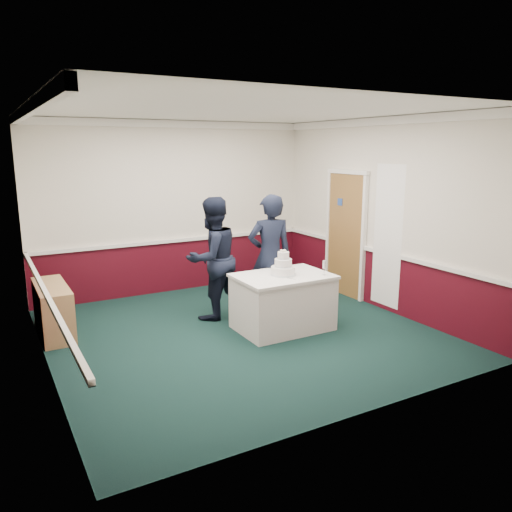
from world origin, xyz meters
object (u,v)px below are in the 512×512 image
cake_table (283,302)px  cake_knife (289,278)px  person_woman (270,256)px  champagne_flute (324,265)px  sideboard (53,310)px  wedding_cake (283,267)px  person_man (212,258)px

cake_table → cake_knife: cake_knife is taller
person_woman → champagne_flute: bearing=125.8°
cake_table → person_woman: 0.81m
sideboard → wedding_cake: bearing=-25.4°
person_woman → person_man: bearing=-10.6°
cake_table → cake_knife: (-0.03, -0.20, 0.39)m
cake_knife → champagne_flute: bearing=-29.0°
cake_knife → person_woman: bearing=57.8°
wedding_cake → person_man: (-0.66, 0.94, 0.02)m
wedding_cake → cake_table: bearing=-90.0°
champagne_flute → person_man: (-1.16, 1.22, -0.01)m
person_man → cake_table: bearing=110.1°
cake_knife → person_man: (-0.63, 1.14, 0.13)m
cake_table → person_woman: size_ratio=0.71×
wedding_cake → person_woman: 0.61m
person_man → sideboard: bearing=-25.9°
wedding_cake → person_man: person_man is taller
cake_knife → sideboard: bearing=130.8°
wedding_cake → person_man: bearing=125.1°
wedding_cake → cake_knife: (-0.03, -0.20, -0.11)m
cake_table → champagne_flute: bearing=-29.2°
cake_table → cake_knife: 0.44m
champagne_flute → person_woman: (-0.37, 0.87, 0.01)m
cake_table → person_woman: person_woman is taller
cake_table → wedding_cake: (-0.00, 0.00, 0.50)m
person_man → person_woman: (0.79, -0.35, 0.02)m
sideboard → person_woman: (3.01, -0.77, 0.58)m
wedding_cake → champagne_flute: (0.50, -0.28, 0.03)m
sideboard → person_woman: bearing=-14.4°
sideboard → person_man: 2.33m
cake_table → wedding_cake: size_ratio=3.63×
wedding_cake → champagne_flute: wedding_cake is taller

